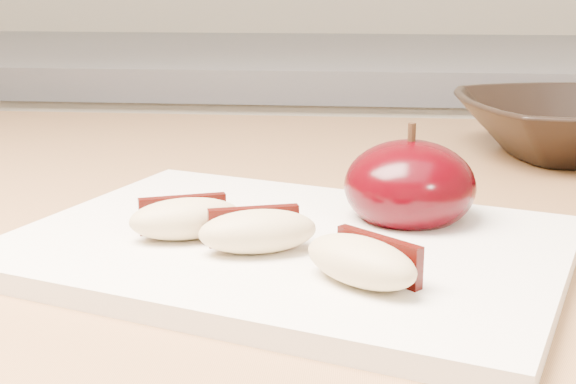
{
  "coord_description": "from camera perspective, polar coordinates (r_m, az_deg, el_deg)",
  "views": [
    {
      "loc": [
        0.13,
        -0.03,
        1.05
      ],
      "look_at": [
        0.09,
        0.37,
        0.94
      ],
      "focal_mm": 50.0,
      "sensor_mm": 36.0,
      "label": 1
    }
  ],
  "objects": [
    {
      "name": "apple_wedge_a",
      "position": [
        0.43,
        -7.28,
        -1.85
      ],
      "size": [
        0.07,
        0.05,
        0.02
      ],
      "rotation": [
        0.0,
        0.0,
        0.37
      ],
      "color": "tan",
      "rests_on": "cutting_board"
    },
    {
      "name": "apple_wedge_c",
      "position": [
        0.36,
        5.33,
        -4.89
      ],
      "size": [
        0.06,
        0.06,
        0.02
      ],
      "rotation": [
        0.0,
        0.0,
        -0.71
      ],
      "color": "tan",
      "rests_on": "cutting_board"
    },
    {
      "name": "back_cabinet",
      "position": [
        1.37,
        -0.41,
        -9.75
      ],
      "size": [
        2.4,
        0.62,
        0.94
      ],
      "color": "silver",
      "rests_on": "ground"
    },
    {
      "name": "apple_half",
      "position": [
        0.46,
        8.64,
        0.43
      ],
      "size": [
        0.08,
        0.08,
        0.06
      ],
      "rotation": [
        0.0,
        0.0,
        0.04
      ],
      "color": "black",
      "rests_on": "cutting_board"
    },
    {
      "name": "cutting_board",
      "position": [
        0.43,
        -0.0,
        -3.94
      ],
      "size": [
        0.34,
        0.29,
        0.01
      ],
      "primitive_type": "cube",
      "rotation": [
        0.0,
        0.0,
        -0.33
      ],
      "color": "white",
      "rests_on": "island_counter"
    },
    {
      "name": "apple_wedge_b",
      "position": [
        0.41,
        -2.19,
        -2.76
      ],
      "size": [
        0.07,
        0.05,
        0.02
      ],
      "rotation": [
        0.0,
        0.0,
        0.31
      ],
      "color": "tan",
      "rests_on": "cutting_board"
    }
  ]
}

